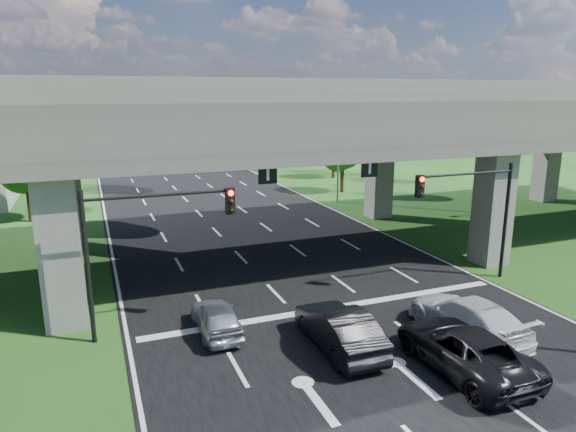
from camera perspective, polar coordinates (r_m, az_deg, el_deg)
ground at (r=20.64m, az=9.38°, el=-13.75°), size 160.00×160.00×0.00m
road at (r=28.97m, az=-0.71°, el=-5.36°), size 18.00×120.00×0.03m
overpass at (r=29.32m, az=-2.16°, el=10.64°), size 80.00×15.00×10.00m
signal_right at (r=26.75m, az=19.96°, el=1.48°), size 5.76×0.54×6.00m
signal_left at (r=20.37m, az=-15.54°, el=-1.81°), size 5.76×0.54×6.00m
streetlight_far at (r=44.43m, az=5.19°, el=8.91°), size 3.38×0.25×10.00m
streetlight_beyond at (r=59.15m, az=-1.81°, el=10.11°), size 3.38×0.25×10.00m
tree_left_near at (r=42.14m, az=-27.21°, el=5.82°), size 4.50×4.50×7.80m
tree_left_far at (r=57.92m, az=-24.79°, el=8.11°), size 4.80×4.80×8.32m
tree_right_near at (r=49.44m, az=6.17°, el=7.78°), size 4.20×4.20×7.28m
tree_right_mid at (r=57.92m, az=5.16°, el=8.32°), size 3.91×3.90×6.76m
tree_right_far at (r=63.64m, az=-1.34°, el=9.42°), size 4.50×4.50×7.80m
car_silver at (r=21.02m, az=-7.94°, el=-11.08°), size 1.62×3.91×1.32m
car_dark at (r=19.68m, az=5.71°, el=-12.33°), size 1.78×4.94×1.62m
car_white at (r=21.73m, az=19.30°, el=-10.55°), size 2.49×5.54×1.58m
car_trailing at (r=19.24m, az=18.99°, el=-13.80°), size 2.61×5.59×1.55m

